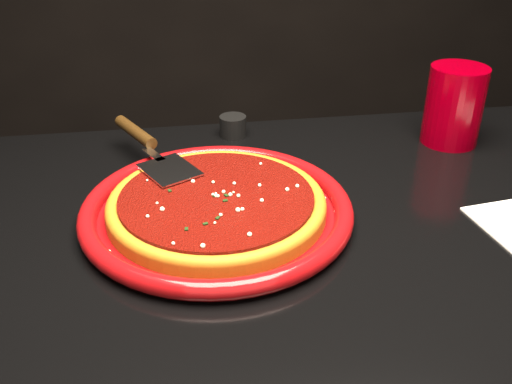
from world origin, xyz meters
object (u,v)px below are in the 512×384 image
Objects in this scene: pizza_server at (152,147)px; ramekin at (233,126)px; plate at (217,209)px; cup at (454,106)px.

ramekin is at bearing 14.86° from pizza_server.
plate is 7.79× the size of ramekin.
plate is 0.48m from cup.
plate is 1.30× the size of pizza_server.
cup reaches higher than plate.
pizza_server is at bearing 120.21° from plate.
cup is 2.82× the size of ramekin.
pizza_server is 0.53m from cup.
pizza_server is (-0.09, 0.15, 0.03)m from plate.
cup reaches higher than pizza_server.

